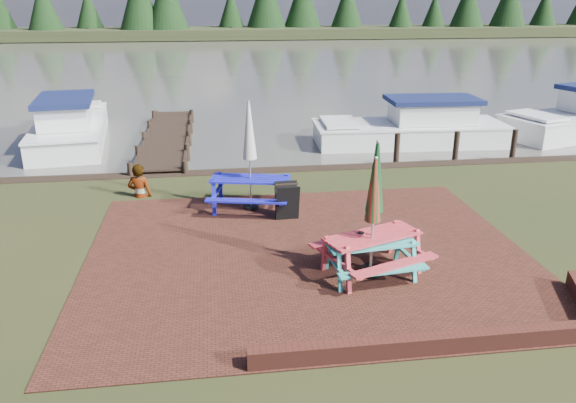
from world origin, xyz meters
The scene contains 13 objects.
ground centered at (0.00, 0.00, 0.00)m, with size 120.00×120.00×0.00m, color black.
paving centered at (0.00, 1.00, 0.01)m, with size 9.00×7.50×0.02m, color #3B1B12.
brick_wall centered at (2.15, -2.42, 0.15)m, with size 6.21×1.79×0.30m.
water centered at (0.00, 37.00, 0.00)m, with size 120.00×60.00×0.02m, color #46443C.
far_treeline centered at (0.00, 66.00, 3.28)m, with size 120.00×10.00×8.10m.
picnic_table_teal centered at (1.00, -0.10, 0.82)m, with size 1.83×1.67×2.34m.
picnic_table_red centered at (1.07, 0.05, 0.91)m, with size 2.33×2.21×2.58m.
picnic_table_blue centered at (-0.97, 3.77, 0.94)m, with size 2.26×2.10×2.69m.
chalkboard centered at (-0.17, 2.99, 0.46)m, with size 0.55×0.54×0.88m.
jetty centered at (-3.50, 11.28, 0.11)m, with size 1.76×9.08×1.00m.
boat_jetty centered at (-7.07, 12.06, 0.40)m, with size 3.23×7.21×2.02m.
boat_near centered at (5.52, 10.23, 0.37)m, with size 7.09×2.75×1.89m.
person centered at (-3.82, 5.09, 0.89)m, with size 0.65×0.42×1.77m, color gray.
Camera 1 is at (-1.83, -9.34, 5.03)m, focal length 35.00 mm.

